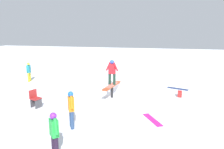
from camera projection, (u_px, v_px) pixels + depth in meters
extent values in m
plane|color=white|center=(112.00, 97.00, 12.40)|extent=(60.00, 60.00, 0.00)
cylinder|color=black|center=(112.00, 92.00, 12.33)|extent=(0.14, 0.14, 0.66)
cube|color=#A53F1E|center=(112.00, 86.00, 12.25)|extent=(2.08, 0.66, 0.08)
cube|color=white|center=(124.00, 84.00, 14.17)|extent=(2.05, 1.81, 0.61)
cube|color=#F56E5A|center=(112.00, 85.00, 12.24)|extent=(1.42, 0.50, 0.03)
cylinder|color=#1A3227|center=(110.00, 79.00, 12.22)|extent=(0.15, 0.15, 0.62)
cylinder|color=#1A3227|center=(114.00, 79.00, 12.12)|extent=(0.15, 0.15, 0.62)
cube|color=red|center=(112.00, 69.00, 12.05)|extent=(0.27, 0.38, 0.55)
cylinder|color=red|center=(108.00, 66.00, 12.10)|extent=(0.14, 0.31, 0.50)
cylinder|color=red|center=(116.00, 67.00, 11.94)|extent=(0.14, 0.31, 0.50)
sphere|color=blue|center=(112.00, 62.00, 11.97)|extent=(0.23, 0.23, 0.23)
cylinder|color=gold|center=(30.00, 77.00, 16.08)|extent=(0.14, 0.14, 0.66)
cylinder|color=gold|center=(29.00, 77.00, 15.83)|extent=(0.14, 0.14, 0.66)
cube|color=teal|center=(29.00, 69.00, 15.83)|extent=(0.36, 0.26, 0.53)
cylinder|color=teal|center=(30.00, 67.00, 16.01)|extent=(0.23, 0.12, 0.48)
cylinder|color=teal|center=(27.00, 68.00, 15.61)|extent=(0.23, 0.12, 0.48)
sphere|color=yellow|center=(28.00, 64.00, 15.75)|extent=(0.21, 0.21, 0.21)
cylinder|color=black|center=(54.00, 144.00, 6.82)|extent=(0.14, 0.14, 0.68)
cylinder|color=black|center=(56.00, 148.00, 6.60)|extent=(0.14, 0.14, 0.68)
cube|color=green|center=(54.00, 128.00, 6.58)|extent=(0.38, 0.38, 0.54)
cylinder|color=green|center=(52.00, 121.00, 6.72)|extent=(0.21, 0.21, 0.49)
cylinder|color=green|center=(56.00, 127.00, 6.38)|extent=(0.21, 0.21, 0.49)
sphere|color=purple|center=(53.00, 116.00, 6.50)|extent=(0.21, 0.21, 0.21)
cylinder|color=navy|center=(72.00, 120.00, 8.50)|extent=(0.14, 0.14, 0.72)
cylinder|color=navy|center=(71.00, 118.00, 8.75)|extent=(0.14, 0.14, 0.72)
cube|color=orange|center=(71.00, 104.00, 8.49)|extent=(0.40, 0.35, 0.56)
cylinder|color=orange|center=(72.00, 102.00, 8.26)|extent=(0.21, 0.17, 0.50)
cylinder|color=orange|center=(70.00, 99.00, 8.66)|extent=(0.21, 0.17, 0.50)
sphere|color=blue|center=(71.00, 94.00, 8.40)|extent=(0.22, 0.22, 0.22)
cube|color=#CF1C90|center=(152.00, 120.00, 9.40)|extent=(1.32, 0.91, 0.02)
cube|color=navy|center=(178.00, 89.00, 14.12)|extent=(0.72, 1.33, 0.02)
cube|color=#3F3F44|center=(39.00, 104.00, 10.75)|extent=(0.38, 0.17, 0.44)
cube|color=#3F3F44|center=(34.00, 102.00, 10.94)|extent=(0.38, 0.17, 0.44)
cube|color=#A62625|center=(36.00, 98.00, 10.79)|extent=(0.57, 0.57, 0.04)
cube|color=#A62625|center=(33.00, 94.00, 10.85)|extent=(0.42, 0.19, 0.40)
cube|color=red|center=(180.00, 94.00, 12.48)|extent=(0.31, 0.23, 0.34)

